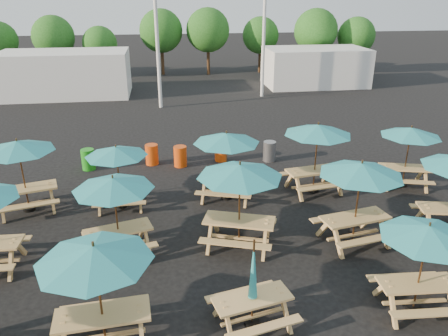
{
  "coord_description": "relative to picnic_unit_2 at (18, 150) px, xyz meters",
  "views": [
    {
      "loc": [
        -1.79,
        -11.34,
        6.42
      ],
      "look_at": [
        0.0,
        1.5,
        1.1
      ],
      "focal_mm": 35.0,
      "sensor_mm": 36.0,
      "label": 1
    }
  ],
  "objects": [
    {
      "name": "ground",
      "position": [
        6.16,
        -1.55,
        -2.01
      ],
      "size": [
        120.0,
        120.0,
        0.0
      ],
      "primitive_type": "plane",
      "color": "black",
      "rests_on": "ground"
    },
    {
      "name": "picnic_unit_2",
      "position": [
        0.0,
        0.0,
        0.0
      ],
      "size": [
        2.64,
        2.64,
        2.31
      ],
      "rotation": [
        0.0,
        0.0,
        0.27
      ],
      "color": "tan",
      "rests_on": "ground"
    },
    {
      "name": "picnic_unit_3",
      "position": [
        3.0,
        -6.09,
        -0.03
      ],
      "size": [
        2.28,
        2.28,
        2.28
      ],
      "rotation": [
        0.0,
        0.0,
        0.08
      ],
      "color": "tan",
      "rests_on": "ground"
    },
    {
      "name": "picnic_unit_4",
      "position": [
        3.02,
        -2.86,
        -0.12
      ],
      "size": [
        2.5,
        2.5,
        2.18
      ],
      "rotation": [
        0.0,
        0.0,
        0.28
      ],
      "color": "tan",
      "rests_on": "ground"
    },
    {
      "name": "picnic_unit_5",
      "position": [
        2.85,
        -0.19,
        -0.23
      ],
      "size": [
        1.92,
        1.92,
        2.04
      ],
      "rotation": [
        0.0,
        0.0,
        0.01
      ],
      "color": "tan",
      "rests_on": "ground"
    },
    {
      "name": "picnic_unit_6",
      "position": [
        5.92,
        -5.92,
        -1.17
      ],
      "size": [
        1.86,
        1.71,
        2.03
      ],
      "rotation": [
        0.0,
        0.0,
        0.23
      ],
      "color": "tan",
      "rests_on": "ground"
    },
    {
      "name": "picnic_unit_7",
      "position": [
        6.17,
        -2.92,
        0.06
      ],
      "size": [
        2.81,
        2.81,
        2.38
      ],
      "rotation": [
        0.0,
        0.0,
        -0.33
      ],
      "color": "tan",
      "rests_on": "ground"
    },
    {
      "name": "picnic_unit_8",
      "position": [
        6.24,
        -0.03,
        -0.03
      ],
      "size": [
        2.66,
        2.66,
        2.28
      ],
      "rotation": [
        0.0,
        0.0,
        -0.31
      ],
      "color": "tan",
      "rests_on": "ground"
    },
    {
      "name": "picnic_unit_9",
      "position": [
        9.47,
        -5.95,
        -0.19
      ],
      "size": [
        2.05,
        2.05,
        2.09
      ],
      "rotation": [
        0.0,
        0.0,
        -0.06
      ],
      "color": "tan",
      "rests_on": "ground"
    },
    {
      "name": "picnic_unit_10",
      "position": [
        9.28,
        -3.18,
        0.03
      ],
      "size": [
        2.56,
        2.56,
        2.35
      ],
      "rotation": [
        0.0,
        0.0,
        0.19
      ],
      "color": "tan",
      "rests_on": "ground"
    },
    {
      "name": "picnic_unit_11",
      "position": [
        9.27,
        0.11,
        0.07
      ],
      "size": [
        2.55,
        2.55,
        2.4
      ],
      "rotation": [
        0.0,
        0.0,
        0.16
      ],
      "color": "tan",
      "rests_on": "ground"
    },
    {
      "name": "picnic_unit_14",
      "position": [
        12.53,
        0.1,
        -0.13
      ],
      "size": [
        2.44,
        2.44,
        2.16
      ],
      "rotation": [
        0.0,
        0.0,
        -0.25
      ],
      "color": "tan",
      "rests_on": "ground"
    },
    {
      "name": "waste_bin_0",
      "position": [
        1.37,
        3.21,
        -1.6
      ],
      "size": [
        0.5,
        0.5,
        0.8
      ],
      "primitive_type": "cylinder",
      "color": "#1C8E19",
      "rests_on": "ground"
    },
    {
      "name": "waste_bin_1",
      "position": [
        3.78,
        3.42,
        -1.6
      ],
      "size": [
        0.5,
        0.5,
        0.8
      ],
      "primitive_type": "cylinder",
      "color": "#D7440C",
      "rests_on": "ground"
    },
    {
      "name": "waste_bin_2",
      "position": [
        4.88,
        3.06,
        -1.6
      ],
      "size": [
        0.5,
        0.5,
        0.8
      ],
      "primitive_type": "cylinder",
      "color": "#D7440C",
      "rests_on": "ground"
    },
    {
      "name": "waste_bin_3",
      "position": [
        6.52,
        3.41,
        -1.6
      ],
      "size": [
        0.5,
        0.5,
        0.8
      ],
      "primitive_type": "cylinder",
      "color": "#D7440C",
      "rests_on": "ground"
    },
    {
      "name": "waste_bin_4",
      "position": [
        8.45,
        3.13,
        -1.6
      ],
      "size": [
        0.5,
        0.5,
        0.8
      ],
      "primitive_type": "cylinder",
      "color": "gray",
      "rests_on": "ground"
    },
    {
      "name": "event_tent_0",
      "position": [
        -1.84,
        16.45,
        -0.61
      ],
      "size": [
        8.0,
        4.0,
        2.8
      ],
      "primitive_type": "cube",
      "color": "silver",
      "rests_on": "ground"
    },
    {
      "name": "event_tent_1",
      "position": [
        15.16,
        17.45,
        -0.71
      ],
      "size": [
        7.0,
        4.0,
        2.6
      ],
      "primitive_type": "cube",
      "color": "silver",
      "rests_on": "ground"
    },
    {
      "name": "tree_1",
      "position": [
        -3.58,
        22.35,
        1.14
      ],
      "size": [
        3.11,
        3.11,
        4.72
      ],
      "color": "#382314",
      "rests_on": "ground"
    },
    {
      "name": "tree_2",
      "position": [
        -0.23,
        22.1,
        0.62
      ],
      "size": [
        2.59,
        2.59,
        3.93
      ],
      "color": "#382314",
      "rests_on": "ground"
    },
    {
      "name": "tree_3",
      "position": [
        4.41,
        23.16,
        1.4
      ],
      "size": [
        3.36,
        3.36,
        5.09
      ],
      "color": "#382314",
      "rests_on": "ground"
    },
    {
      "name": "tree_4",
      "position": [
        8.06,
        22.71,
        1.45
      ],
      "size": [
        3.41,
        3.41,
        5.17
      ],
      "color": "#382314",
      "rests_on": "ground"
    },
    {
      "name": "tree_5",
      "position": [
        12.39,
        23.12,
        0.97
      ],
      "size": [
        2.94,
        2.94,
        4.45
      ],
      "color": "#382314",
      "rests_on": "ground"
    },
    {
      "name": "tree_6",
      "position": [
        16.4,
        21.34,
        1.42
      ],
      "size": [
        3.38,
        3.38,
        5.13
      ],
      "color": "#382314",
      "rests_on": "ground"
    },
    {
      "name": "tree_7",
      "position": [
        19.79,
        21.37,
        0.98
      ],
      "size": [
        2.95,
        2.95,
        4.48
      ],
      "color": "#382314",
      "rests_on": "ground"
    }
  ]
}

